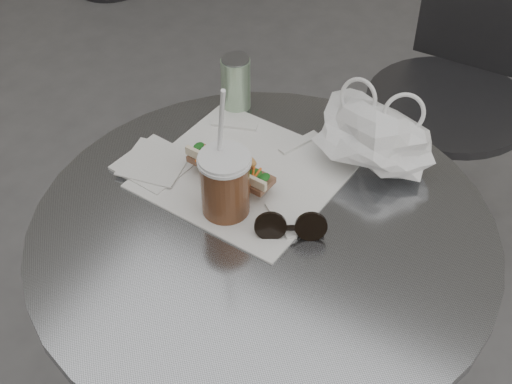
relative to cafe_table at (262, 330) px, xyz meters
The scene contains 9 objects.
cafe_table is the anchor object (origin of this frame).
chair_far 0.88m from the cafe_table, 86.19° to the left, with size 0.42×0.42×0.79m.
sandwich_paper 0.31m from the cafe_table, 134.78° to the left, with size 0.31×0.29×0.00m, color white.
banh_mi 0.33m from the cafe_table, 146.17° to the left, with size 0.20×0.09×0.07m.
iced_coffee 0.34m from the cafe_table, behind, with size 0.09×0.09×0.25m.
sunglasses 0.30m from the cafe_table, ahead, with size 0.11×0.08×0.05m.
plastic_bag 0.41m from the cafe_table, 72.68° to the left, with size 0.21×0.16×0.10m, color white, non-canonical shape.
napkin_stack 0.37m from the cafe_table, behind, with size 0.13×0.13×0.01m.
drink_can 0.47m from the cafe_table, 129.60° to the left, with size 0.06×0.06×0.11m.
Camera 1 is at (0.41, -0.49, 1.57)m, focal length 50.00 mm.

